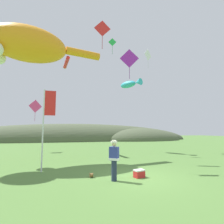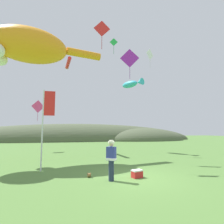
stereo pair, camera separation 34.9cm
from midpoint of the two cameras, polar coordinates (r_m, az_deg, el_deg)
The scene contains 14 objects.
ground_plane at distance 8.83m, azimuth 6.62°, elevation -20.48°, with size 120.00×120.00×0.00m, color #517A38.
distant_hill_ridge at distance 39.31m, azimuth -7.56°, elevation -9.25°, with size 54.73×12.44×7.38m.
festival_attendant at distance 8.03m, azimuth -0.62°, elevation -15.02°, with size 0.49×0.47×1.77m.
kite_spool at distance 8.81m, azimuth -7.97°, elevation -19.75°, with size 0.15×0.22×0.22m.
picnic_cooler at distance 8.82m, azimuth 7.68°, elevation -19.28°, with size 0.56×0.44×0.36m.
festival_banner_pole at distance 10.40m, azimuth -21.56°, elevation -1.55°, with size 0.66×0.08×4.49m.
kite_giant_cat at distance 15.21m, azimuth -29.05°, elevation 19.29°, with size 10.02×3.79×3.07m.
kite_fish_windsock at distance 19.57m, azimuth 5.42°, elevation 9.10°, with size 1.99×2.80×0.85m.
kite_tube_streamer at distance 20.16m, azimuth -15.19°, elevation 15.27°, with size 0.65×2.86×0.44m.
kite_diamond_green at distance 19.89m, azimuth -0.43°, elevation 21.79°, with size 0.84×0.23×1.77m.
kite_diamond_white at distance 21.85m, azimuth 11.18°, elevation 17.80°, with size 1.23×0.71×2.31m.
kite_diamond_red at distance 13.16m, azimuth -4.02°, elevation 25.50°, with size 1.13×0.15×2.04m.
kite_diamond_pink at distance 20.96m, azimuth -24.18°, elevation 1.71°, with size 1.27×0.69×2.33m.
kite_diamond_violet at distance 14.30m, azimuth 4.95°, elevation 17.00°, with size 1.44×0.45×2.40m.
Camera 1 is at (-3.48, -7.84, 2.20)m, focal length 28.00 mm.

